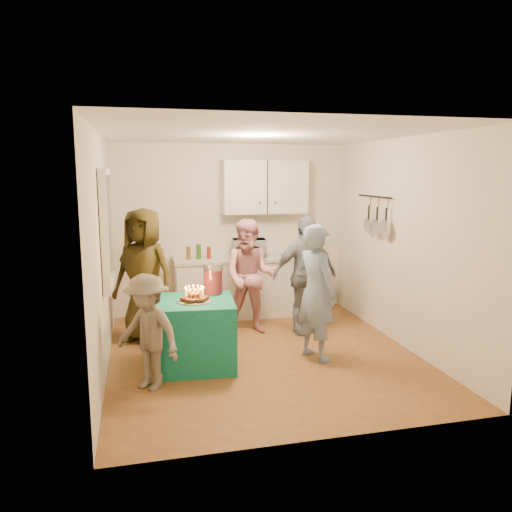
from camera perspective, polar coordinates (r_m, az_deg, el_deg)
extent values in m
plane|color=brown|center=(6.14, 0.78, -11.18)|extent=(4.00, 4.00, 0.00)
plane|color=white|center=(5.76, 0.84, 13.80)|extent=(4.00, 4.00, 0.00)
plane|color=silver|center=(7.75, -2.85, 3.06)|extent=(3.60, 3.60, 0.00)
plane|color=silver|center=(5.65, -17.19, 0.23)|extent=(4.00, 4.00, 0.00)
plane|color=silver|center=(6.49, 16.41, 1.42)|extent=(4.00, 4.00, 0.00)
cube|color=black|center=(5.91, -16.84, 3.09)|extent=(0.04, 1.00, 1.20)
cube|color=white|center=(7.65, -0.90, -3.64)|extent=(2.20, 0.58, 0.86)
cube|color=beige|center=(7.55, -0.91, -0.28)|extent=(2.24, 0.62, 0.05)
cube|color=white|center=(7.66, 1.03, 7.87)|extent=(1.30, 0.30, 0.80)
cube|color=black|center=(7.03, 13.12, 4.62)|extent=(0.12, 1.00, 0.60)
imported|color=white|center=(7.53, -0.78, 0.93)|extent=(0.52, 0.38, 0.27)
cube|color=#127A61|center=(5.74, -6.87, -8.72)|extent=(0.92, 0.92, 0.76)
cylinder|color=#B60E25|center=(5.87, -4.94, -2.72)|extent=(0.22, 0.22, 0.34)
imported|color=#7B92B3|center=(5.84, 6.86, -4.14)|extent=(0.58, 0.69, 1.60)
imported|color=brown|center=(6.61, -12.68, -2.11)|extent=(1.01, 0.93, 1.73)
imported|color=#DC728B|center=(6.75, -0.67, -2.37)|extent=(0.92, 0.82, 1.56)
imported|color=#0E1C31|center=(6.79, 5.59, -2.17)|extent=(0.98, 0.51, 1.60)
imported|color=#5E564B|center=(5.16, -12.26, -8.51)|extent=(0.86, 0.85, 1.19)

